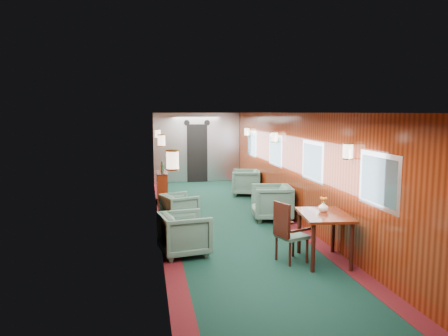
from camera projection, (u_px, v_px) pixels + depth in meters
name	position (u px, v px, depth m)	size (l,w,h in m)	color
room	(229.00, 149.00, 9.28)	(12.00, 12.10, 2.40)	black
bulkhead	(197.00, 148.00, 15.11)	(2.98, 0.17, 2.39)	silver
windows_right	(292.00, 155.00, 9.81)	(0.02, 8.60, 0.80)	#BBBEC2
wall_sconces	(224.00, 140.00, 9.82)	(2.97, 7.97, 0.25)	#FFE5C6
dining_table	(324.00, 221.00, 7.01)	(0.86, 1.14, 0.79)	maroon
side_chair	(287.00, 230.00, 6.98)	(0.56, 0.57, 0.99)	#1C423B
credenza	(162.00, 187.00, 11.70)	(0.29, 0.92, 1.10)	maroon
flower_vase	(323.00, 207.00, 7.13)	(0.16, 0.16, 0.17)	white
armchair_left_near	(185.00, 234.00, 7.39)	(0.77, 0.80, 0.72)	#1C423B
armchair_left_far	(179.00, 208.00, 9.54)	(0.69, 0.71, 0.64)	#1C423B
armchair_right_near	(272.00, 202.00, 9.81)	(0.84, 0.87, 0.79)	#1C423B
armchair_right_far	(246.00, 182.00, 12.75)	(0.80, 0.82, 0.75)	#1C423B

